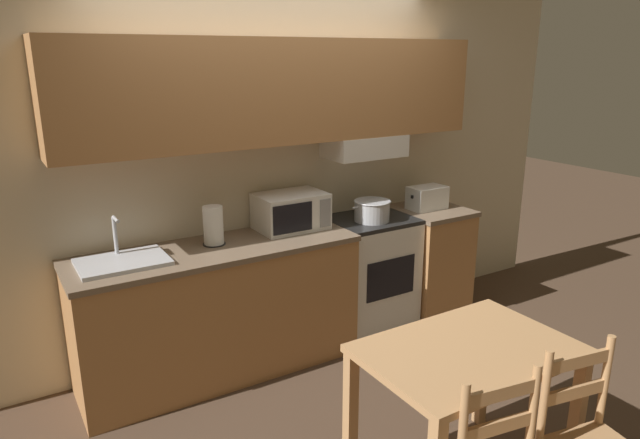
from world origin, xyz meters
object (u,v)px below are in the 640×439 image
toaster (427,198)px  dining_table (467,370)px  cooking_pot (372,210)px  paper_towel_roll (213,226)px  microwave (291,211)px  sink_basin (123,261)px  stove_range (369,273)px

toaster → dining_table: 2.03m
cooking_pot → paper_towel_roll: (-1.19, 0.10, 0.04)m
cooking_pot → microwave: (-0.60, 0.14, 0.04)m
sink_basin → paper_towel_roll: sink_basin is taller
cooking_pot → dining_table: (-0.60, -1.57, -0.33)m
cooking_pot → sink_basin: 1.78m
sink_basin → paper_towel_roll: size_ratio=2.00×
toaster → sink_basin: (-2.35, -0.01, -0.07)m
paper_towel_roll → dining_table: bearing=-70.4°
cooking_pot → dining_table: size_ratio=0.35×
stove_range → cooking_pot: bearing=-119.2°
microwave → paper_towel_roll: 0.59m
microwave → toaster: size_ratio=1.54×
stove_range → sink_basin: (-1.82, -0.02, 0.46)m
microwave → sink_basin: 1.19m
stove_range → toaster: toaster is taller
paper_towel_roll → sink_basin: bearing=-174.4°
toaster → stove_range: bearing=178.4°
sink_basin → dining_table: bearing=-53.7°
paper_towel_roll → dining_table: size_ratio=0.26×
cooking_pot → toaster: (0.57, 0.05, 0.01)m
microwave → paper_towel_roll: (-0.59, -0.04, -0.00)m
microwave → toaster: 1.18m
microwave → dining_table: bearing=-89.9°
stove_range → toaster: (0.54, -0.02, 0.53)m
toaster → dining_table: bearing=-125.9°
cooking_pot → paper_towel_roll: bearing=175.3°
microwave → sink_basin: size_ratio=0.94×
stove_range → dining_table: stove_range is taller
cooking_pot → microwave: microwave is taller
toaster → sink_basin: bearing=-179.9°
microwave → cooking_pot: bearing=-13.3°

